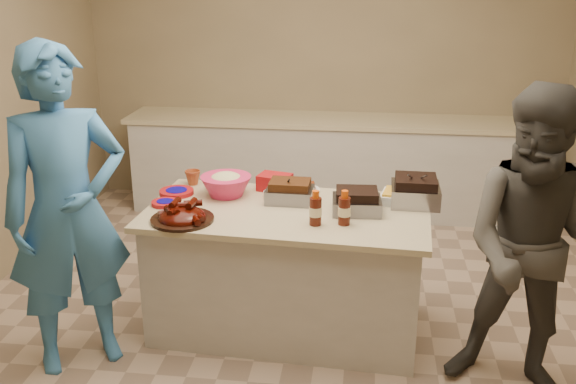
# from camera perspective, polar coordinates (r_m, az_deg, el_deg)

# --- Properties ---
(room) EXTENTS (4.50, 5.00, 2.70)m
(room) POSITION_cam_1_polar(r_m,az_deg,el_deg) (4.28, 0.31, -12.00)
(room) COLOR #907F5E
(room) RESTS_ON ground
(back_counter) EXTENTS (3.60, 0.64, 0.90)m
(back_counter) POSITION_cam_1_polar(r_m,az_deg,el_deg) (6.10, 2.78, 2.48)
(back_counter) COLOR beige
(back_counter) RESTS_ON ground
(island) EXTENTS (1.78, 1.02, 0.82)m
(island) POSITION_cam_1_polar(r_m,az_deg,el_deg) (4.29, -0.08, -11.85)
(island) COLOR beige
(island) RESTS_ON ground
(rib_platter) EXTENTS (0.45, 0.45, 0.15)m
(rib_platter) POSITION_cam_1_polar(r_m,az_deg,el_deg) (3.82, -9.36, -2.53)
(rib_platter) COLOR #400902
(rib_platter) RESTS_ON island
(pulled_pork_tray) EXTENTS (0.30, 0.23, 0.09)m
(pulled_pork_tray) POSITION_cam_1_polar(r_m,az_deg,el_deg) (4.07, 0.17, -0.84)
(pulled_pork_tray) COLOR #47230F
(pulled_pork_tray) RESTS_ON island
(brisket_tray) EXTENTS (0.31, 0.26, 0.09)m
(brisket_tray) POSITION_cam_1_polar(r_m,az_deg,el_deg) (3.93, 6.09, -1.76)
(brisket_tray) COLOR black
(brisket_tray) RESTS_ON island
(roasting_pan) EXTENTS (0.30, 0.30, 0.12)m
(roasting_pan) POSITION_cam_1_polar(r_m,az_deg,el_deg) (4.12, 11.17, -1.00)
(roasting_pan) COLOR gray
(roasting_pan) RESTS_ON island
(coleslaw_bowl) EXTENTS (0.35, 0.35, 0.23)m
(coleslaw_bowl) POSITION_cam_1_polar(r_m,az_deg,el_deg) (4.20, -5.50, -0.31)
(coleslaw_bowl) COLOR #D3255A
(coleslaw_bowl) RESTS_ON island
(sausage_plate) EXTENTS (0.31, 0.31, 0.05)m
(sausage_plate) POSITION_cam_1_polar(r_m,az_deg,el_deg) (4.26, 1.03, 0.08)
(sausage_plate) COLOR silver
(sausage_plate) RESTS_ON island
(mac_cheese_dish) EXTENTS (0.33, 0.27, 0.08)m
(mac_cheese_dish) POSITION_cam_1_polar(r_m,az_deg,el_deg) (4.11, 10.37, -0.96)
(mac_cheese_dish) COLOR gold
(mac_cheese_dish) RESTS_ON island
(bbq_bottle_a) EXTENTS (0.07, 0.07, 0.21)m
(bbq_bottle_a) POSITION_cam_1_polar(r_m,az_deg,el_deg) (3.72, 2.44, -2.91)
(bbq_bottle_a) COLOR #401209
(bbq_bottle_a) RESTS_ON island
(bbq_bottle_b) EXTENTS (0.07, 0.07, 0.21)m
(bbq_bottle_b) POSITION_cam_1_polar(r_m,az_deg,el_deg) (3.73, 4.99, -2.87)
(bbq_bottle_b) COLOR #401209
(bbq_bottle_b) RESTS_ON island
(mustard_bottle) EXTENTS (0.05, 0.05, 0.12)m
(mustard_bottle) POSITION_cam_1_polar(r_m,az_deg,el_deg) (4.02, -1.35, -1.14)
(mustard_bottle) COLOR yellow
(mustard_bottle) RESTS_ON island
(sauce_bowl) EXTENTS (0.14, 0.05, 0.13)m
(sauce_bowl) POSITION_cam_1_polar(r_m,az_deg,el_deg) (4.14, -1.28, -0.48)
(sauce_bowl) COLOR silver
(sauce_bowl) RESTS_ON island
(plate_stack_large) EXTENTS (0.24, 0.24, 0.03)m
(plate_stack_large) POSITION_cam_1_polar(r_m,az_deg,el_deg) (4.27, -9.87, -0.17)
(plate_stack_large) COLOR maroon
(plate_stack_large) RESTS_ON island
(plate_stack_small) EXTENTS (0.18, 0.18, 0.02)m
(plate_stack_small) POSITION_cam_1_polar(r_m,az_deg,el_deg) (4.09, -10.86, -1.12)
(plate_stack_small) COLOR maroon
(plate_stack_small) RESTS_ON island
(plastic_cup) EXTENTS (0.11, 0.11, 0.11)m
(plastic_cup) POSITION_cam_1_polar(r_m,az_deg,el_deg) (4.44, -8.43, 0.67)
(plastic_cup) COLOR #92401E
(plastic_cup) RESTS_ON island
(basket_stack) EXTENTS (0.24, 0.20, 0.10)m
(basket_stack) POSITION_cam_1_polar(r_m,az_deg,el_deg) (4.29, -1.18, 0.22)
(basket_stack) COLOR maroon
(basket_stack) RESTS_ON island
(guest_blue) EXTENTS (1.64, 1.94, 0.45)m
(guest_blue) POSITION_cam_1_polar(r_m,az_deg,el_deg) (4.18, -17.58, -13.81)
(guest_blue) COLOR #3979B8
(guest_blue) RESTS_ON ground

